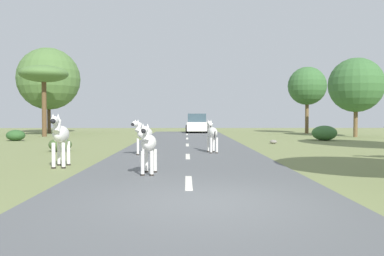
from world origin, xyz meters
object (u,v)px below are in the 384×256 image
(rock_2, at_px, (273,142))
(bush_0, at_px, (60,145))
(zebra_4, at_px, (148,144))
(car_0, at_px, (197,124))
(zebra_1, at_px, (212,133))
(tree_1, at_px, (44,75))
(tree_3, at_px, (307,86))
(zebra_0, at_px, (144,134))
(bush_1, at_px, (16,135))
(zebra_3, at_px, (60,135))
(bush_2, at_px, (324,133))
(tree_6, at_px, (49,79))
(tree_7, at_px, (356,85))

(rock_2, bearing_deg, bush_0, -155.77)
(zebra_4, xyz_separation_m, car_0, (1.97, 26.55, -0.01))
(zebra_1, distance_m, car_0, 20.21)
(rock_2, bearing_deg, tree_1, 152.94)
(tree_1, bearing_deg, tree_3, 13.04)
(zebra_0, relative_size, tree_3, 0.24)
(tree_3, bearing_deg, car_0, 173.29)
(bush_1, bearing_deg, zebra_3, -62.21)
(rock_2, bearing_deg, bush_2, 37.25)
(zebra_3, xyz_separation_m, car_0, (4.88, 24.66, -0.15))
(car_0, height_order, rock_2, car_0)
(zebra_0, xyz_separation_m, tree_3, (12.56, 19.98, 3.36))
(tree_1, distance_m, tree_6, 5.90)
(tree_3, height_order, tree_7, tree_3)
(zebra_1, bearing_deg, bush_1, 135.09)
(zebra_4, bearing_deg, rock_2, -112.18)
(tree_1, bearing_deg, zebra_0, -58.39)
(car_0, height_order, tree_3, tree_3)
(tree_7, bearing_deg, zebra_1, -131.89)
(zebra_4, bearing_deg, bush_2, -119.24)
(zebra_3, distance_m, car_0, 25.14)
(tree_3, distance_m, bush_2, 10.98)
(rock_2, bearing_deg, zebra_0, -134.38)
(zebra_3, height_order, tree_7, tree_7)
(zebra_4, xyz_separation_m, tree_7, (13.68, 19.26, 3.02))
(zebra_1, bearing_deg, bush_2, 39.96)
(zebra_4, bearing_deg, tree_1, -60.18)
(zebra_0, bearing_deg, tree_6, -36.55)
(zebra_1, xyz_separation_m, car_0, (-0.12, 20.21, -0.03))
(bush_1, bearing_deg, tree_3, 25.19)
(zebra_1, bearing_deg, tree_1, 121.95)
(tree_3, distance_m, rock_2, 14.99)
(car_0, height_order, bush_2, car_0)
(tree_3, relative_size, bush_2, 3.73)
(zebra_1, bearing_deg, zebra_0, -170.05)
(car_0, distance_m, tree_7, 14.12)
(bush_2, bearing_deg, bush_1, -179.70)
(zebra_1, distance_m, tree_6, 24.24)
(tree_6, bearing_deg, zebra_4, -66.22)
(zebra_1, height_order, tree_7, tree_7)
(zebra_1, distance_m, tree_7, 17.62)
(zebra_0, relative_size, zebra_3, 0.80)
(zebra_0, xyz_separation_m, bush_1, (-9.20, 9.74, -0.54))
(tree_1, relative_size, bush_1, 4.66)
(zebra_3, relative_size, tree_7, 0.30)
(tree_3, relative_size, bush_1, 5.13)
(tree_6, height_order, tree_7, tree_6)
(zebra_3, distance_m, bush_0, 5.87)
(zebra_4, xyz_separation_m, tree_1, (-9.90, 20.35, 3.87))
(zebra_3, bearing_deg, bush_2, -139.13)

